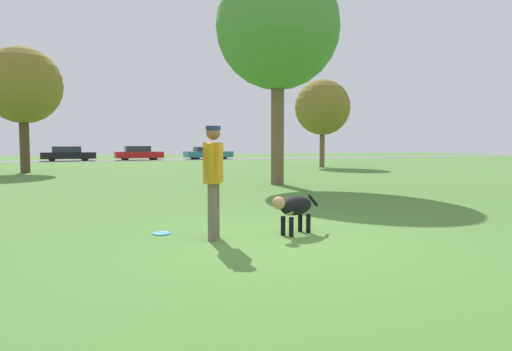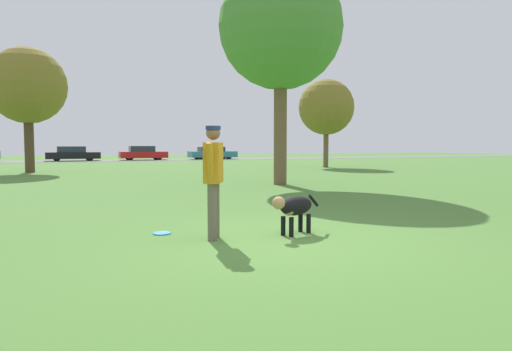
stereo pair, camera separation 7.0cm
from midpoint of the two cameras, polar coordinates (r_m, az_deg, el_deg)
ground_plane at (r=6.42m, az=3.49°, el=-8.26°), size 120.00×120.00×0.00m
far_road_strip at (r=42.16m, az=-20.18°, el=1.75°), size 120.00×6.00×0.01m
person at (r=6.48m, az=-5.64°, el=0.37°), size 0.41×0.65×1.62m
dog at (r=6.87m, az=4.49°, el=-3.97°), size 1.01×0.53×0.60m
frisbee at (r=7.09m, az=-12.01°, el=-7.10°), size 0.27×0.27×0.02m
tree_far_left at (r=25.22m, az=-27.22°, el=9.95°), size 3.70×3.70×6.10m
tree_near_right at (r=16.08m, az=2.61°, el=17.94°), size 4.17×4.17×7.39m
tree_far_right at (r=28.21m, az=8.24°, el=8.42°), size 3.36×3.36×5.33m
parked_car_black at (r=42.09m, az=-22.52°, el=2.51°), size 4.38×1.91×1.25m
parked_car_red at (r=42.82m, az=-14.51°, el=2.71°), size 4.24×1.80×1.28m
parked_car_teal at (r=44.21m, az=-6.05°, el=2.80°), size 4.55×1.79×1.19m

